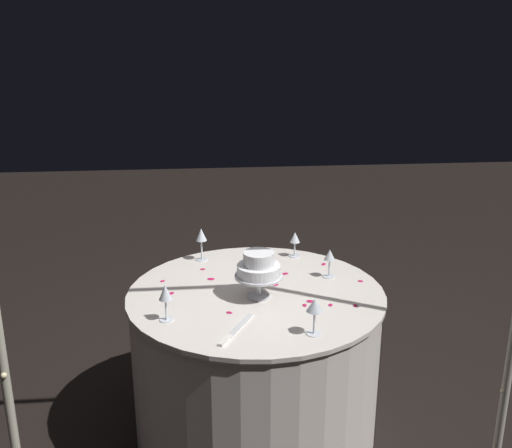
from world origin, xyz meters
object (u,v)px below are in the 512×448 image
object	(u,v)px
wine_glass_0	(165,295)
wine_glass_4	(295,239)
main_table	(256,363)
cake_knife	(234,331)
tiered_cake	(259,268)
decorative_arch	(270,152)
wine_glass_2	(330,257)
wine_glass_3	(201,236)
wine_glass_1	(315,307)

from	to	relation	value
wine_glass_0	wine_glass_4	xyz separation A→B (m)	(-0.65, -0.69, -0.02)
wine_glass_0	main_table	bearing A→B (deg)	-148.44
wine_glass_4	cake_knife	size ratio (longest dim) A/B	0.51
main_table	tiered_cake	size ratio (longest dim) A/B	5.47
decorative_arch	wine_glass_2	size ratio (longest dim) A/B	16.33
cake_knife	wine_glass_2	bearing A→B (deg)	-133.81
decorative_arch	wine_glass_0	size ratio (longest dim) A/B	14.59
decorative_arch	wine_glass_3	world-z (taller)	decorative_arch
wine_glass_4	tiered_cake	bearing A→B (deg)	63.64
main_table	wine_glass_1	distance (m)	0.68
decorative_arch	tiered_cake	distance (m)	0.76
wine_glass_4	cake_knife	bearing A→B (deg)	65.26
tiered_cake	main_table	bearing A→B (deg)	-82.63
decorative_arch	wine_glass_0	distance (m)	0.80
decorative_arch	main_table	bearing A→B (deg)	-90.00
wine_glass_1	tiered_cake	bearing A→B (deg)	-63.39
cake_knife	wine_glass_3	bearing A→B (deg)	-81.45
main_table	wine_glass_1	world-z (taller)	wine_glass_1
tiered_cake	wine_glass_3	bearing A→B (deg)	-62.46
wine_glass_2	cake_knife	bearing A→B (deg)	46.19
tiered_cake	wine_glass_4	xyz separation A→B (m)	(-0.24, -0.49, -0.04)
main_table	wine_glass_0	world-z (taller)	wine_glass_0
wine_glass_1	wine_glass_4	size ratio (longest dim) A/B	1.13
wine_glass_2	wine_glass_4	distance (m)	0.32
wine_glass_0	cake_knife	size ratio (longest dim) A/B	0.60
main_table	wine_glass_4	size ratio (longest dim) A/B	8.77
wine_glass_2	wine_glass_4	world-z (taller)	wine_glass_2
wine_glass_1	wine_glass_4	distance (m)	0.87
tiered_cake	wine_glass_1	xyz separation A→B (m)	(-0.19, 0.37, -0.02)
main_table	wine_glass_1	xyz separation A→B (m)	(-0.19, 0.43, 0.50)
wine_glass_2	main_table	bearing A→B (deg)	20.95
decorative_arch	wine_glass_0	world-z (taller)	decorative_arch
wine_glass_1	wine_glass_0	bearing A→B (deg)	-16.66
wine_glass_0	wine_glass_1	distance (m)	0.62
main_table	cake_knife	bearing A→B (deg)	71.72
main_table	wine_glass_2	distance (m)	0.63
wine_glass_1	wine_glass_3	bearing A→B (deg)	-62.86
tiered_cake	wine_glass_2	world-z (taller)	tiered_cake
wine_glass_0	cake_knife	bearing A→B (deg)	154.55
tiered_cake	wine_glass_0	bearing A→B (deg)	25.14
wine_glass_3	cake_knife	distance (m)	0.83
wine_glass_4	cake_knife	world-z (taller)	wine_glass_4
main_table	wine_glass_2	xyz separation A→B (m)	(-0.38, -0.14, 0.48)
wine_glass_2	cake_knife	xyz separation A→B (m)	(0.50, 0.52, -0.10)
wine_glass_1	wine_glass_4	xyz separation A→B (m)	(-0.06, -0.86, -0.02)
wine_glass_4	main_table	bearing A→B (deg)	60.15
main_table	cake_knife	world-z (taller)	cake_knife
tiered_cake	wine_glass_4	distance (m)	0.55
decorative_arch	wine_glass_1	bearing A→B (deg)	-159.87
wine_glass_2	tiered_cake	bearing A→B (deg)	28.32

